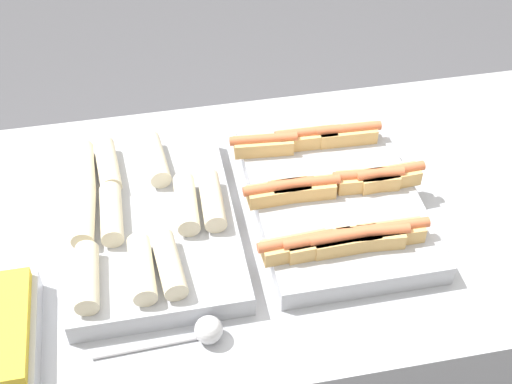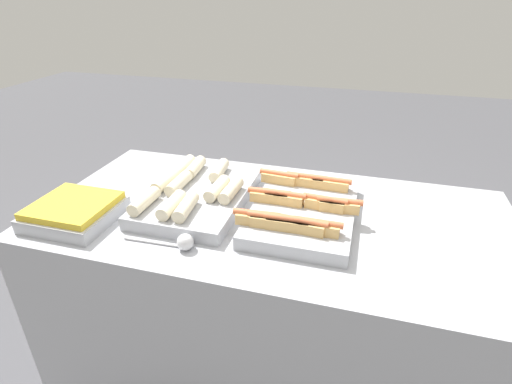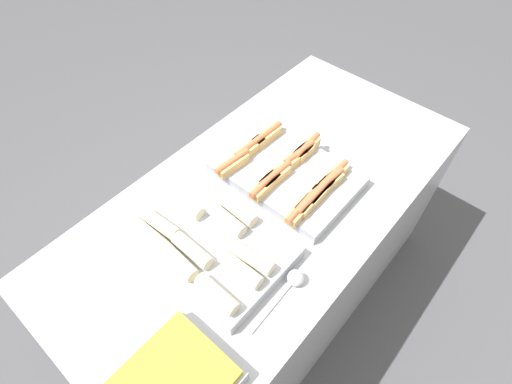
{
  "view_description": "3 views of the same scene",
  "coord_description": "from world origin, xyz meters",
  "px_view_note": "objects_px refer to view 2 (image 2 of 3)",
  "views": [
    {
      "loc": [
        -0.28,
        -1.08,
        2.01
      ],
      "look_at": [
        -0.07,
        0.0,
        0.95
      ],
      "focal_mm": 50.0,
      "sensor_mm": 36.0,
      "label": 1
    },
    {
      "loc": [
        0.29,
        -1.24,
        1.62
      ],
      "look_at": [
        -0.07,
        0.0,
        0.95
      ],
      "focal_mm": 28.0,
      "sensor_mm": 36.0,
      "label": 2
    },
    {
      "loc": [
        -0.73,
        -0.58,
        2.05
      ],
      "look_at": [
        -0.07,
        0.0,
        0.95
      ],
      "focal_mm": 28.0,
      "sensor_mm": 36.0,
      "label": 3
    }
  ],
  "objects_px": {
    "tray_hotdogs": "(302,209)",
    "serving_spoon_near": "(182,242)",
    "tray_wraps": "(196,194)",
    "tray_side_front": "(74,212)"
  },
  "relations": [
    {
      "from": "tray_hotdogs",
      "to": "serving_spoon_near",
      "type": "relative_size",
      "value": 2.12
    },
    {
      "from": "tray_wraps",
      "to": "tray_hotdogs",
      "type": "bearing_deg",
      "value": -1.01
    },
    {
      "from": "tray_side_front",
      "to": "serving_spoon_near",
      "type": "bearing_deg",
      "value": -7.12
    },
    {
      "from": "tray_hotdogs",
      "to": "serving_spoon_near",
      "type": "bearing_deg",
      "value": -139.23
    },
    {
      "from": "tray_side_front",
      "to": "tray_hotdogs",
      "type": "bearing_deg",
      "value": 16.74
    },
    {
      "from": "tray_wraps",
      "to": "serving_spoon_near",
      "type": "xyz_separation_m",
      "value": [
        0.08,
        -0.3,
        -0.01
      ]
    },
    {
      "from": "tray_hotdogs",
      "to": "serving_spoon_near",
      "type": "height_order",
      "value": "tray_hotdogs"
    },
    {
      "from": "tray_hotdogs",
      "to": "serving_spoon_near",
      "type": "distance_m",
      "value": 0.44
    },
    {
      "from": "tray_hotdogs",
      "to": "tray_wraps",
      "type": "relative_size",
      "value": 1.0
    },
    {
      "from": "tray_wraps",
      "to": "serving_spoon_near",
      "type": "distance_m",
      "value": 0.31
    }
  ]
}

